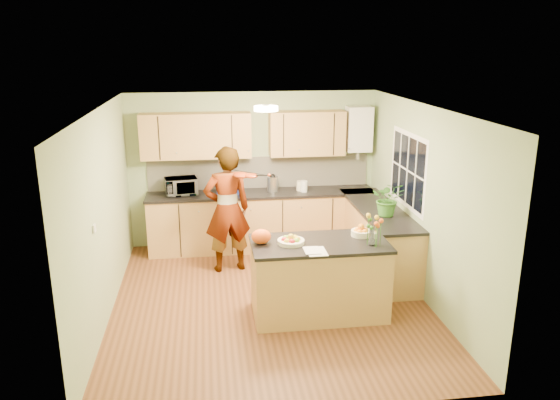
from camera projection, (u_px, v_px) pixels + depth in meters
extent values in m
plane|color=#5B331A|center=(270.00, 301.00, 7.11)|extent=(4.50, 4.50, 0.00)
cube|color=white|center=(269.00, 108.00, 6.41)|extent=(4.00, 4.50, 0.02)
cube|color=#91AD7C|center=(253.00, 169.00, 8.90)|extent=(4.00, 0.02, 2.50)
cube|color=#91AD7C|center=(300.00, 287.00, 4.62)|extent=(4.00, 0.02, 2.50)
cube|color=#91AD7C|center=(103.00, 216.00, 6.50)|extent=(0.02, 4.50, 2.50)
cube|color=#91AD7C|center=(423.00, 203.00, 7.02)|extent=(0.02, 4.50, 2.50)
cube|color=#A87B43|center=(262.00, 221.00, 8.85)|extent=(3.60, 0.60, 0.90)
cube|color=black|center=(262.00, 193.00, 8.71)|extent=(3.64, 0.62, 0.04)
cube|color=#A87B43|center=(378.00, 240.00, 8.01)|extent=(0.60, 2.20, 0.90)
cube|color=black|center=(379.00, 209.00, 7.88)|extent=(0.62, 2.24, 0.04)
cube|color=beige|center=(260.00, 172.00, 8.91)|extent=(3.60, 0.02, 0.52)
cube|color=#A87B43|center=(196.00, 136.00, 8.46)|extent=(1.70, 0.34, 0.70)
cube|color=#A87B43|center=(307.00, 133.00, 8.68)|extent=(1.20, 0.34, 0.70)
cube|color=white|center=(359.00, 129.00, 8.79)|extent=(0.40, 0.30, 0.72)
cylinder|color=#B7B7BC|center=(358.00, 153.00, 8.90)|extent=(0.06, 0.06, 0.20)
cube|color=white|center=(408.00, 170.00, 7.51)|extent=(0.01, 1.30, 1.05)
cube|color=black|center=(408.00, 170.00, 7.51)|extent=(0.01, 1.18, 0.92)
cube|color=white|center=(94.00, 229.00, 5.92)|extent=(0.02, 0.09, 0.09)
cylinder|color=#FFEABF|center=(266.00, 109.00, 6.71)|extent=(0.30, 0.30, 0.06)
cylinder|color=white|center=(266.00, 106.00, 6.70)|extent=(0.10, 0.10, 0.02)
cube|color=#A87B43|center=(319.00, 280.00, 6.66)|extent=(1.60, 0.80, 0.90)
cube|color=black|center=(320.00, 244.00, 6.53)|extent=(1.64, 0.84, 0.04)
cylinder|color=beige|center=(291.00, 242.00, 6.47)|extent=(0.32, 0.32, 0.05)
cylinder|color=beige|center=(361.00, 233.00, 6.73)|extent=(0.25, 0.25, 0.07)
cylinder|color=silver|center=(373.00, 237.00, 6.41)|extent=(0.10, 0.10, 0.20)
ellipsoid|color=#EE5113|center=(261.00, 236.00, 6.46)|extent=(0.30, 0.28, 0.18)
cube|color=white|center=(317.00, 251.00, 6.23)|extent=(0.22, 0.30, 0.01)
imported|color=tan|center=(227.00, 210.00, 7.85)|extent=(0.75, 0.56, 1.85)
imported|color=white|center=(181.00, 186.00, 8.54)|extent=(0.53, 0.40, 0.27)
cube|color=navy|center=(229.00, 186.00, 8.58)|extent=(0.38, 0.34, 0.25)
cylinder|color=#B7B7BC|center=(273.00, 184.00, 8.72)|extent=(0.18, 0.18, 0.24)
sphere|color=black|center=(273.00, 174.00, 8.68)|extent=(0.09, 0.09, 0.09)
cylinder|color=beige|center=(300.00, 186.00, 8.78)|extent=(0.12, 0.12, 0.16)
cylinder|color=white|center=(304.00, 186.00, 8.72)|extent=(0.12, 0.12, 0.18)
imported|color=#3C7C29|center=(388.00, 199.00, 7.47)|extent=(0.52, 0.48, 0.48)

